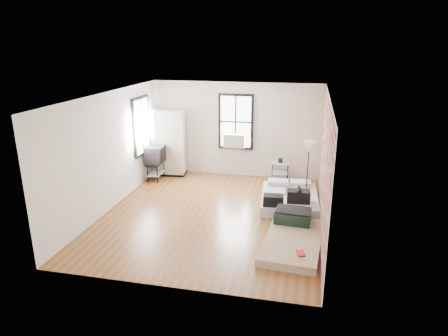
% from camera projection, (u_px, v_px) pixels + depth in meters
% --- Properties ---
extents(ground, '(6.00, 6.00, 0.00)m').
position_uv_depth(ground, '(212.00, 214.00, 9.45)').
color(ground, brown).
rests_on(ground, ground).
extents(room_shell, '(5.02, 6.02, 2.80)m').
position_uv_depth(room_shell, '(225.00, 140.00, 9.21)').
color(room_shell, silver).
rests_on(room_shell, ground).
extents(mattress_main, '(1.51, 1.96, 0.60)m').
position_uv_depth(mattress_main, '(289.00, 198.00, 9.98)').
color(mattress_main, silver).
rests_on(mattress_main, ground).
extents(mattress_bare, '(1.25, 2.15, 0.45)m').
position_uv_depth(mattress_bare, '(293.00, 235.00, 8.16)').
color(mattress_bare, tan).
rests_on(mattress_bare, ground).
extents(wardrobe, '(1.05, 0.66, 1.97)m').
position_uv_depth(wardrobe, '(169.00, 143.00, 12.02)').
color(wardrobe, black).
rests_on(wardrobe, ground).
extents(side_table, '(0.54, 0.44, 0.67)m').
position_uv_depth(side_table, '(280.00, 166.00, 11.57)').
color(side_table, black).
rests_on(side_table, ground).
extents(floor_lamp, '(0.32, 0.32, 1.51)m').
position_uv_depth(floor_lamp, '(309.00, 150.00, 10.11)').
color(floor_lamp, black).
rests_on(floor_lamp, ground).
extents(tv_stand, '(0.52, 0.73, 1.01)m').
position_uv_depth(tv_stand, '(155.00, 156.00, 11.61)').
color(tv_stand, black).
rests_on(tv_stand, ground).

